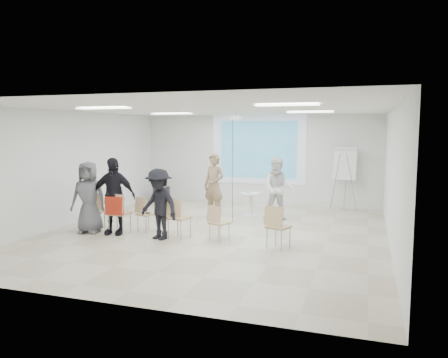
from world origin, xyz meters
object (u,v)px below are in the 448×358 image
(chair_left_mid, at_px, (118,210))
(chair_right_far, at_px, (277,224))
(pedestal_table, at_px, (250,203))
(audience_outer, at_px, (88,193))
(av_cart, at_px, (162,192))
(chair_center, at_px, (177,215))
(audience_mid, at_px, (159,199))
(chair_right_inner, at_px, (217,220))
(audience_left, at_px, (113,190))
(laptop, at_px, (148,213))
(player_right, at_px, (278,185))
(chair_far_left, at_px, (94,208))
(flipchart_easel, at_px, (345,164))
(player_left, at_px, (214,181))
(chair_left_inner, at_px, (145,211))

(chair_left_mid, height_order, chair_right_far, chair_left_mid)
(pedestal_table, relative_size, audience_outer, 0.36)
(av_cart, bearing_deg, chair_center, -73.16)
(chair_left_mid, bearing_deg, audience_mid, -6.80)
(chair_right_inner, bearing_deg, audience_outer, -154.73)
(pedestal_table, height_order, audience_left, audience_left)
(laptop, bearing_deg, player_right, -114.68)
(pedestal_table, relative_size, av_cart, 0.95)
(chair_left_mid, relative_size, av_cart, 1.32)
(audience_left, relative_size, audience_outer, 1.09)
(chair_right_inner, height_order, chair_right_far, chair_right_far)
(chair_far_left, xyz_separation_m, flipchart_easel, (5.76, 4.81, 0.87))
(player_right, height_order, laptop, player_right)
(chair_right_far, bearing_deg, laptop, -170.43)
(chair_far_left, bearing_deg, audience_mid, -25.58)
(audience_mid, bearing_deg, chair_far_left, -167.50)
(audience_mid, xyz_separation_m, audience_outer, (-1.92, 0.06, 0.05))
(player_right, distance_m, laptop, 3.72)
(audience_left, bearing_deg, pedestal_table, 39.67)
(chair_far_left, bearing_deg, chair_left_mid, -28.28)
(audience_mid, distance_m, av_cart, 5.21)
(chair_left_mid, bearing_deg, pedestal_table, 50.34)
(player_left, height_order, chair_right_far, player_left)
(player_right, distance_m, flipchart_easel, 2.67)
(chair_left_inner, distance_m, flipchart_easel, 6.45)
(audience_left, xyz_separation_m, audience_mid, (1.27, -0.12, -0.14))
(player_left, relative_size, audience_outer, 1.06)
(chair_right_inner, distance_m, flipchart_easel, 5.53)
(pedestal_table, height_order, player_left, player_left)
(chair_center, bearing_deg, audience_left, -166.58)
(chair_left_inner, xyz_separation_m, chair_center, (1.05, -0.40, 0.05))
(chair_far_left, distance_m, audience_mid, 1.96)
(audience_left, height_order, audience_mid, audience_left)
(player_right, distance_m, audience_left, 4.50)
(player_left, distance_m, laptop, 2.46)
(audience_left, bearing_deg, chair_left_inner, 23.67)
(pedestal_table, distance_m, laptop, 3.25)
(chair_left_inner, height_order, av_cart, chair_left_inner)
(laptop, distance_m, audience_mid, 1.00)
(pedestal_table, height_order, flipchart_easel, flipchart_easel)
(pedestal_table, xyz_separation_m, audience_mid, (-1.32, -3.23, 0.53))
(player_left, xyz_separation_m, player_right, (1.82, 0.22, -0.07))
(laptop, bearing_deg, chair_left_inner, 95.05)
(audience_mid, bearing_deg, chair_left_mid, -165.72)
(chair_left_mid, relative_size, audience_outer, 0.51)
(audience_left, bearing_deg, audience_outer, 175.45)
(player_left, distance_m, audience_left, 3.14)
(chair_right_inner, bearing_deg, chair_far_left, -158.09)
(chair_right_far, distance_m, av_cart, 6.84)
(chair_right_inner, height_order, audience_left, audience_left)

